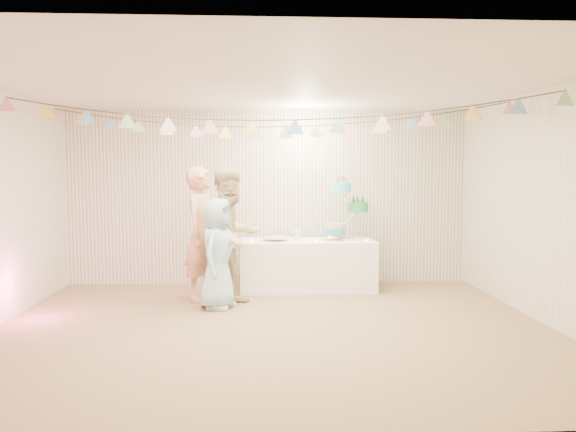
{
  "coord_description": "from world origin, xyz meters",
  "views": [
    {
      "loc": [
        -0.16,
        -5.92,
        1.67
      ],
      "look_at": [
        0.2,
        0.8,
        1.15
      ],
      "focal_mm": 35.0,
      "sensor_mm": 36.0,
      "label": 1
    }
  ],
  "objects_px": {
    "person_adult_a": "(202,234)",
    "person_child": "(218,253)",
    "person_adult_b": "(231,236)",
    "table": "(307,265)",
    "cake_stand": "(346,208)"
  },
  "relations": [
    {
      "from": "person_adult_a",
      "to": "person_child",
      "type": "bearing_deg",
      "value": -133.28
    },
    {
      "from": "person_adult_a",
      "to": "person_adult_b",
      "type": "relative_size",
      "value": 1.0
    },
    {
      "from": "table",
      "to": "person_adult_a",
      "type": "xyz_separation_m",
      "value": [
        -1.44,
        -0.54,
        0.52
      ]
    },
    {
      "from": "cake_stand",
      "to": "person_adult_b",
      "type": "relative_size",
      "value": 0.48
    },
    {
      "from": "person_adult_a",
      "to": "person_child",
      "type": "relative_size",
      "value": 1.28
    },
    {
      "from": "table",
      "to": "person_adult_b",
      "type": "height_order",
      "value": "person_adult_b"
    },
    {
      "from": "table",
      "to": "person_child",
      "type": "distance_m",
      "value": 1.62
    },
    {
      "from": "table",
      "to": "person_child",
      "type": "height_order",
      "value": "person_child"
    },
    {
      "from": "person_child",
      "to": "table",
      "type": "bearing_deg",
      "value": -30.49
    },
    {
      "from": "person_adult_a",
      "to": "person_child",
      "type": "distance_m",
      "value": 0.59
    },
    {
      "from": "person_adult_b",
      "to": "cake_stand",
      "type": "bearing_deg",
      "value": -10.06
    },
    {
      "from": "person_adult_a",
      "to": "person_adult_b",
      "type": "xyz_separation_m",
      "value": [
        0.4,
        -0.34,
        0.0
      ]
    },
    {
      "from": "person_adult_b",
      "to": "table",
      "type": "bearing_deg",
      "value": -0.1
    },
    {
      "from": "person_child",
      "to": "person_adult_a",
      "type": "bearing_deg",
      "value": 43.57
    },
    {
      "from": "table",
      "to": "cake_stand",
      "type": "height_order",
      "value": "cake_stand"
    }
  ]
}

